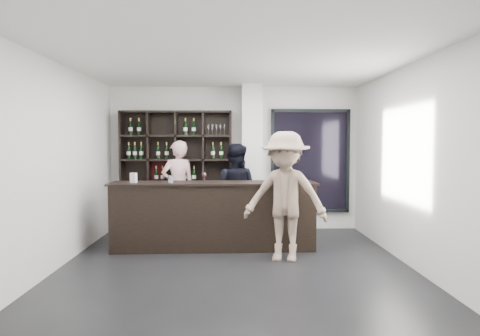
{
  "coord_description": "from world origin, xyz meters",
  "views": [
    {
      "loc": [
        -0.06,
        -5.96,
        1.77
      ],
      "look_at": [
        0.09,
        1.1,
        1.35
      ],
      "focal_mm": 32.0,
      "sensor_mm": 36.0,
      "label": 1
    }
  ],
  "objects_px": {
    "wine_shelf": "(177,171)",
    "customer": "(285,196)",
    "taster_pink": "(178,187)",
    "taster_black": "(235,191)",
    "tasting_counter": "(214,215)"
  },
  "relations": [
    {
      "from": "wine_shelf",
      "to": "taster_black",
      "type": "bearing_deg",
      "value": -30.13
    },
    {
      "from": "wine_shelf",
      "to": "taster_pink",
      "type": "xyz_separation_m",
      "value": [
        0.05,
        -0.17,
        -0.29
      ]
    },
    {
      "from": "taster_pink",
      "to": "taster_black",
      "type": "distance_m",
      "value": 1.22
    },
    {
      "from": "wine_shelf",
      "to": "customer",
      "type": "bearing_deg",
      "value": -48.73
    },
    {
      "from": "tasting_counter",
      "to": "customer",
      "type": "bearing_deg",
      "value": -33.75
    },
    {
      "from": "wine_shelf",
      "to": "taster_pink",
      "type": "distance_m",
      "value": 0.34
    },
    {
      "from": "wine_shelf",
      "to": "tasting_counter",
      "type": "bearing_deg",
      "value": -61.36
    },
    {
      "from": "customer",
      "to": "taster_black",
      "type": "bearing_deg",
      "value": 132.49
    },
    {
      "from": "customer",
      "to": "wine_shelf",
      "type": "bearing_deg",
      "value": 147.41
    },
    {
      "from": "wine_shelf",
      "to": "taster_pink",
      "type": "relative_size",
      "value": 1.32
    },
    {
      "from": "wine_shelf",
      "to": "customer",
      "type": "height_order",
      "value": "wine_shelf"
    },
    {
      "from": "wine_shelf",
      "to": "taster_pink",
      "type": "bearing_deg",
      "value": -73.14
    },
    {
      "from": "tasting_counter",
      "to": "taster_pink",
      "type": "bearing_deg",
      "value": 118.7
    },
    {
      "from": "taster_pink",
      "to": "customer",
      "type": "xyz_separation_m",
      "value": [
        1.85,
        -2.0,
        0.06
      ]
    },
    {
      "from": "wine_shelf",
      "to": "taster_black",
      "type": "distance_m",
      "value": 1.38
    }
  ]
}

